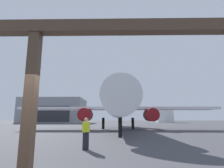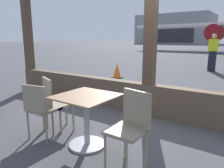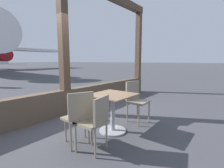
# 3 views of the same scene
# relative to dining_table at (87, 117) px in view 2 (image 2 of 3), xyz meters

# --- Properties ---
(window_frame) EXTENTS (7.89, 0.24, 3.59)m
(window_frame) POSITION_rel_dining_table_xyz_m (0.15, 1.68, 0.86)
(window_frame) COLOR brown
(window_frame) RESTS_ON ground
(dining_table) EXTENTS (0.76, 0.76, 0.74)m
(dining_table) POSITION_rel_dining_table_xyz_m (0.00, 0.00, 0.00)
(dining_table) COLOR #8C6B4C
(dining_table) RESTS_ON ground
(cafe_chair_window_left) EXTENTS (0.50, 0.50, 0.90)m
(cafe_chair_window_left) POSITION_rel_dining_table_xyz_m (-0.77, 0.08, 0.11)
(cafe_chair_window_left) COLOR gray
(cafe_chair_window_left) RESTS_ON ground
(cafe_chair_window_right) EXTENTS (0.46, 0.46, 0.91)m
(cafe_chair_window_right) POSITION_rel_dining_table_xyz_m (0.75, -0.07, 0.12)
(cafe_chair_window_right) COLOR gray
(cafe_chair_window_right) RESTS_ON ground
(cafe_chair_aisle_left) EXTENTS (0.45, 0.45, 0.85)m
(cafe_chair_aisle_left) POSITION_rel_dining_table_xyz_m (-0.72, -0.23, 0.09)
(cafe_chair_aisle_left) COLOR gray
(cafe_chair_aisle_left) RESTS_ON ground
(ground_crew_worker) EXTENTS (0.40, 0.55, 1.74)m
(ground_crew_worker) POSITION_rel_dining_table_xyz_m (0.09, 8.80, 0.48)
(ground_crew_worker) COLOR black
(ground_crew_worker) RESTS_ON ground
(traffic_cone) EXTENTS (0.36, 0.36, 0.57)m
(traffic_cone) POSITION_rel_dining_table_xyz_m (-2.60, 4.73, -0.15)
(traffic_cone) COLOR orange
(traffic_cone) RESTS_ON ground
(distant_hangar) EXTENTS (22.66, 15.71, 9.18)m
(distant_hangar) POSITION_rel_dining_table_xyz_m (-21.98, 69.74, 4.16)
(distant_hangar) COLOR gray
(distant_hangar) RESTS_ON ground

